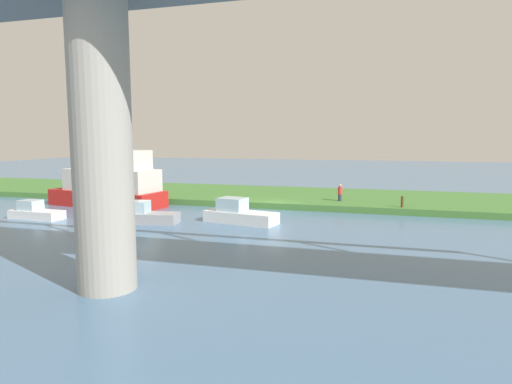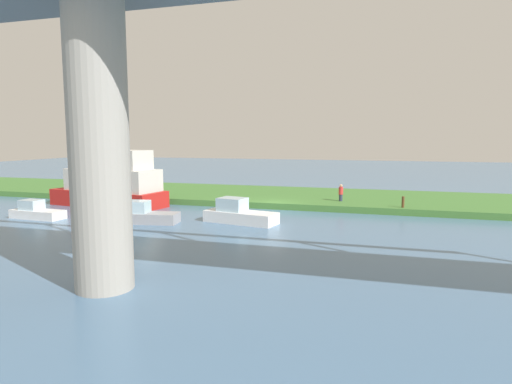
{
  "view_description": "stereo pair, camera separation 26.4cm",
  "coord_description": "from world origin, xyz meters",
  "px_view_note": "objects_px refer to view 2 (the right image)",
  "views": [
    {
      "loc": [
        -8.43,
        33.13,
        5.64
      ],
      "look_at": [
        -0.2,
        5.0,
        2.0
      ],
      "focal_mm": 30.64,
      "sensor_mm": 36.0,
      "label": 1
    },
    {
      "loc": [
        -8.68,
        33.06,
        5.64
      ],
      "look_at": [
        -0.2,
        5.0,
        2.0
      ],
      "focal_mm": 30.64,
      "sensor_mm": 36.0,
      "label": 2
    }
  ],
  "objects_px": {
    "mooring_post": "(403,202)",
    "houseboat_blue": "(36,212)",
    "bridge_pylon": "(99,148)",
    "riverboat_paddlewheel": "(143,215)",
    "person_on_bank": "(341,193)",
    "motorboat_white": "(239,214)",
    "skiff_small": "(111,183)"
  },
  "relations": [
    {
      "from": "skiff_small",
      "to": "motorboat_white",
      "type": "bearing_deg",
      "value": 163.47
    },
    {
      "from": "skiff_small",
      "to": "riverboat_paddlewheel",
      "type": "height_order",
      "value": "skiff_small"
    },
    {
      "from": "houseboat_blue",
      "to": "riverboat_paddlewheel",
      "type": "xyz_separation_m",
      "value": [
        -8.07,
        -0.76,
        0.06
      ]
    },
    {
      "from": "skiff_small",
      "to": "mooring_post",
      "type": "bearing_deg",
      "value": -172.78
    },
    {
      "from": "riverboat_paddlewheel",
      "to": "motorboat_white",
      "type": "distance_m",
      "value": 6.39
    },
    {
      "from": "person_on_bank",
      "to": "riverboat_paddlewheel",
      "type": "height_order",
      "value": "person_on_bank"
    },
    {
      "from": "motorboat_white",
      "to": "skiff_small",
      "type": "bearing_deg",
      "value": -16.53
    },
    {
      "from": "bridge_pylon",
      "to": "motorboat_white",
      "type": "height_order",
      "value": "bridge_pylon"
    },
    {
      "from": "person_on_bank",
      "to": "mooring_post",
      "type": "xyz_separation_m",
      "value": [
        -4.78,
        2.03,
        -0.29
      ]
    },
    {
      "from": "person_on_bank",
      "to": "riverboat_paddlewheel",
      "type": "relative_size",
      "value": 0.3
    },
    {
      "from": "mooring_post",
      "to": "riverboat_paddlewheel",
      "type": "bearing_deg",
      "value": 27.02
    },
    {
      "from": "person_on_bank",
      "to": "houseboat_blue",
      "type": "relative_size",
      "value": 0.35
    },
    {
      "from": "mooring_post",
      "to": "bridge_pylon",
      "type": "bearing_deg",
      "value": 60.94
    },
    {
      "from": "person_on_bank",
      "to": "skiff_small",
      "type": "distance_m",
      "value": 18.97
    },
    {
      "from": "bridge_pylon",
      "to": "skiff_small",
      "type": "relative_size",
      "value": 1.02
    },
    {
      "from": "skiff_small",
      "to": "motorboat_white",
      "type": "relative_size",
      "value": 2.0
    },
    {
      "from": "mooring_post",
      "to": "motorboat_white",
      "type": "bearing_deg",
      "value": 31.93
    },
    {
      "from": "bridge_pylon",
      "to": "houseboat_blue",
      "type": "distance_m",
      "value": 18.08
    },
    {
      "from": "bridge_pylon",
      "to": "person_on_bank",
      "type": "bearing_deg",
      "value": -106.2
    },
    {
      "from": "skiff_small",
      "to": "bridge_pylon",
      "type": "bearing_deg",
      "value": 124.32
    },
    {
      "from": "houseboat_blue",
      "to": "motorboat_white",
      "type": "bearing_deg",
      "value": -169.32
    },
    {
      "from": "bridge_pylon",
      "to": "riverboat_paddlewheel",
      "type": "bearing_deg",
      "value": -64.98
    },
    {
      "from": "mooring_post",
      "to": "houseboat_blue",
      "type": "xyz_separation_m",
      "value": [
        24.8,
        9.29,
        -0.45
      ]
    },
    {
      "from": "bridge_pylon",
      "to": "houseboat_blue",
      "type": "xyz_separation_m",
      "value": [
        13.54,
        -10.96,
        -4.82
      ]
    },
    {
      "from": "mooring_post",
      "to": "houseboat_blue",
      "type": "height_order",
      "value": "mooring_post"
    },
    {
      "from": "person_on_bank",
      "to": "houseboat_blue",
      "type": "distance_m",
      "value": 23.01
    },
    {
      "from": "person_on_bank",
      "to": "skiff_small",
      "type": "height_order",
      "value": "skiff_small"
    },
    {
      "from": "person_on_bank",
      "to": "motorboat_white",
      "type": "bearing_deg",
      "value": 55.96
    },
    {
      "from": "skiff_small",
      "to": "motorboat_white",
      "type": "distance_m",
      "value": 13.06
    },
    {
      "from": "mooring_post",
      "to": "riverboat_paddlewheel",
      "type": "relative_size",
      "value": 0.18
    },
    {
      "from": "skiff_small",
      "to": "motorboat_white",
      "type": "height_order",
      "value": "skiff_small"
    },
    {
      "from": "person_on_bank",
      "to": "skiff_small",
      "type": "xyz_separation_m",
      "value": [
        18.3,
        4.95,
        0.69
      ]
    }
  ]
}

